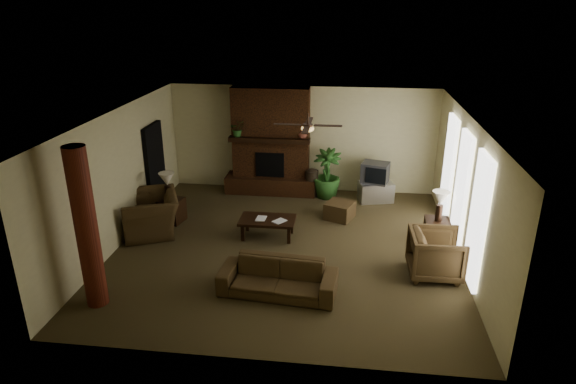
# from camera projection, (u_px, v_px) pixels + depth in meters

# --- Properties ---
(room_shell) EXTENTS (7.00, 7.00, 7.00)m
(room_shell) POSITION_uv_depth(u_px,v_px,m) (286.00, 185.00, 9.92)
(room_shell) COLOR #4B3F25
(room_shell) RESTS_ON ground
(fireplace) EXTENTS (2.40, 0.70, 2.80)m
(fireplace) POSITION_uv_depth(u_px,v_px,m) (271.00, 150.00, 13.08)
(fireplace) COLOR #4C2914
(fireplace) RESTS_ON ground
(windows) EXTENTS (0.08, 3.65, 2.35)m
(windows) POSITION_uv_depth(u_px,v_px,m) (461.00, 192.00, 9.74)
(windows) COLOR white
(windows) RESTS_ON ground
(log_column) EXTENTS (0.36, 0.36, 2.80)m
(log_column) POSITION_uv_depth(u_px,v_px,m) (87.00, 229.00, 8.04)
(log_column) COLOR maroon
(log_column) RESTS_ON ground
(doorway) EXTENTS (0.10, 1.00, 2.10)m
(doorway) POSITION_uv_depth(u_px,v_px,m) (155.00, 167.00, 12.11)
(doorway) COLOR black
(doorway) RESTS_ON ground
(ceiling_fan) EXTENTS (1.35, 1.35, 0.37)m
(ceiling_fan) POSITION_uv_depth(u_px,v_px,m) (308.00, 127.00, 9.74)
(ceiling_fan) COLOR black
(ceiling_fan) RESTS_ON ceiling
(sofa) EXTENTS (2.10, 0.78, 0.80)m
(sofa) POSITION_uv_depth(u_px,v_px,m) (278.00, 273.00, 8.70)
(sofa) COLOR #4A381F
(sofa) RESTS_ON ground
(armchair_left) EXTENTS (1.34, 1.58, 1.17)m
(armchair_left) POSITION_uv_depth(u_px,v_px,m) (150.00, 207.00, 10.94)
(armchair_left) COLOR #4A381F
(armchair_left) RESTS_ON ground
(armchair_right) EXTENTS (0.90, 0.96, 0.97)m
(armchair_right) POSITION_uv_depth(u_px,v_px,m) (436.00, 252.00, 9.22)
(armchair_right) COLOR #4A381F
(armchair_right) RESTS_ON ground
(coffee_table) EXTENTS (1.20, 0.70, 0.43)m
(coffee_table) POSITION_uv_depth(u_px,v_px,m) (267.00, 221.00, 10.77)
(coffee_table) COLOR black
(coffee_table) RESTS_ON ground
(ottoman) EXTENTS (0.78, 0.78, 0.40)m
(ottoman) POSITION_uv_depth(u_px,v_px,m) (340.00, 210.00, 11.76)
(ottoman) COLOR #4A381F
(ottoman) RESTS_ON ground
(tv_stand) EXTENTS (0.95, 0.69, 0.50)m
(tv_stand) POSITION_uv_depth(u_px,v_px,m) (376.00, 192.00, 12.75)
(tv_stand) COLOR silver
(tv_stand) RESTS_ON ground
(tv) EXTENTS (0.76, 0.68, 0.52)m
(tv) POSITION_uv_depth(u_px,v_px,m) (375.00, 173.00, 12.59)
(tv) COLOR #39393C
(tv) RESTS_ON tv_stand
(floor_vase) EXTENTS (0.34, 0.34, 0.77)m
(floor_vase) POSITION_uv_depth(u_px,v_px,m) (312.00, 180.00, 13.01)
(floor_vase) COLOR #2E241A
(floor_vase) RESTS_ON ground
(floor_plant) EXTENTS (0.87, 1.36, 0.72)m
(floor_plant) POSITION_uv_depth(u_px,v_px,m) (326.00, 184.00, 12.98)
(floor_plant) COLOR #2E5D25
(floor_plant) RESTS_ON ground
(side_table_left) EXTENTS (0.59, 0.59, 0.55)m
(side_table_left) POSITION_uv_depth(u_px,v_px,m) (172.00, 210.00, 11.57)
(side_table_left) COLOR black
(side_table_left) RESTS_ON ground
(lamp_left) EXTENTS (0.44, 0.44, 0.65)m
(lamp_left) POSITION_uv_depth(u_px,v_px,m) (167.00, 181.00, 11.31)
(lamp_left) COLOR black
(lamp_left) RESTS_ON side_table_left
(side_table_right) EXTENTS (0.52, 0.52, 0.55)m
(side_table_right) POSITION_uv_depth(u_px,v_px,m) (436.00, 232.00, 10.52)
(side_table_right) COLOR black
(side_table_right) RESTS_ON ground
(lamp_right) EXTENTS (0.37, 0.37, 0.65)m
(lamp_right) POSITION_uv_depth(u_px,v_px,m) (440.00, 201.00, 10.22)
(lamp_right) COLOR black
(lamp_right) RESTS_ON side_table_right
(mantel_plant) EXTENTS (0.49, 0.52, 0.33)m
(mantel_plant) POSITION_uv_depth(u_px,v_px,m) (238.00, 130.00, 12.77)
(mantel_plant) COLOR #2E5D25
(mantel_plant) RESTS_ON fireplace
(mantel_vase) EXTENTS (0.24, 0.25, 0.22)m
(mantel_vase) POSITION_uv_depth(u_px,v_px,m) (303.00, 134.00, 12.60)
(mantel_vase) COLOR brown
(mantel_vase) RESTS_ON fireplace
(book_a) EXTENTS (0.22, 0.04, 0.29)m
(book_a) POSITION_uv_depth(u_px,v_px,m) (256.00, 213.00, 10.70)
(book_a) COLOR #999999
(book_a) RESTS_ON coffee_table
(book_b) EXTENTS (0.18, 0.15, 0.29)m
(book_b) POSITION_uv_depth(u_px,v_px,m) (276.00, 214.00, 10.63)
(book_b) COLOR #999999
(book_b) RESTS_ON coffee_table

